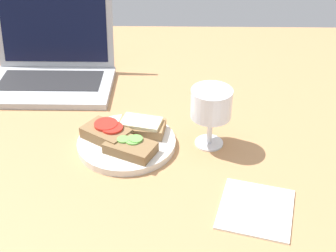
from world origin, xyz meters
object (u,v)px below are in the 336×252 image
at_px(plate, 127,143).
at_px(sandwich_with_tomato, 107,131).
at_px(laptop, 51,67).
at_px(napkin, 256,209).
at_px(sandwich_with_cucumber, 131,147).
at_px(sandwich_with_cheese, 141,126).
at_px(wine_glass, 211,106).

relative_size(plate, sandwich_with_tomato, 1.81).
xyz_separation_m(laptop, napkin, (0.49, -0.49, -0.04)).
height_order(plate, laptop, laptop).
bearing_deg(sandwich_with_cucumber, plate, 107.21).
xyz_separation_m(sandwich_with_cheese, wine_glass, (0.15, -0.02, 0.07)).
relative_size(sandwich_with_cheese, sandwich_with_tomato, 0.93).
distance_m(sandwich_with_cheese, sandwich_with_cucumber, 0.08).
relative_size(sandwich_with_cheese, napkin, 0.79).
distance_m(sandwich_with_tomato, napkin, 0.37).
relative_size(sandwich_with_cucumber, wine_glass, 0.88).
bearing_deg(wine_glass, plate, -176.06).
relative_size(sandwich_with_tomato, sandwich_with_cucumber, 1.00).
xyz_separation_m(plate, sandwich_with_tomato, (-0.04, 0.01, 0.02)).
xyz_separation_m(sandwich_with_tomato, napkin, (0.30, -0.21, -0.03)).
height_order(plate, sandwich_with_cucumber, sandwich_with_cucumber).
bearing_deg(napkin, wine_glass, 109.86).
distance_m(plate, sandwich_with_cucumber, 0.05).
distance_m(wine_glass, napkin, 0.24).
bearing_deg(napkin, sandwich_with_tomato, 145.51).
height_order(sandwich_with_cheese, napkin, sandwich_with_cheese).
bearing_deg(napkin, sandwich_with_cucumber, 147.86).
distance_m(sandwich_with_cheese, napkin, 0.32).
xyz_separation_m(sandwich_with_tomato, laptop, (-0.19, 0.28, 0.01)).
distance_m(sandwich_with_tomato, laptop, 0.34).
distance_m(plate, wine_glass, 0.20).
bearing_deg(sandwich_with_cucumber, laptop, 125.64).
bearing_deg(sandwich_with_cheese, wine_glass, -7.72).
bearing_deg(laptop, sandwich_with_cheese, -45.19).
bearing_deg(sandwich_with_tomato, laptop, 123.11).
relative_size(sandwich_with_cheese, wine_glass, 0.81).
distance_m(sandwich_with_cheese, wine_glass, 0.17).
height_order(wine_glass, napkin, wine_glass).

